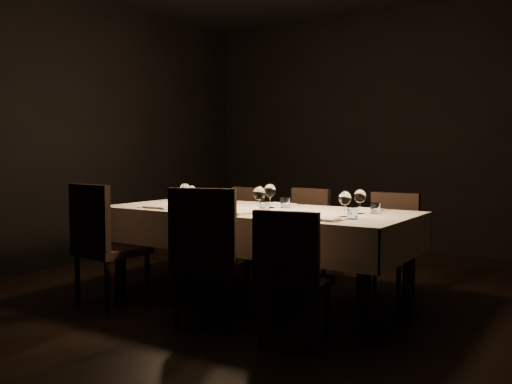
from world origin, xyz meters
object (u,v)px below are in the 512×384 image
Objects in this scene: chair_near_right at (291,271)px; dining_table at (256,218)px; chair_far_center at (304,230)px; chair_far_right at (390,239)px; chair_near_left at (103,240)px; chair_far_left at (241,226)px; chair_near_center at (208,251)px.

dining_table is at bearing -56.07° from chair_near_right.
chair_far_center is 1.00× the size of chair_far_right.
chair_near_right is 0.99× the size of chair_far_center.
chair_near_left reaches higher than chair_far_center.
dining_table is 2.87× the size of chair_far_center.
chair_far_center is (-0.78, 1.63, 0.01)m from chair_near_right.
chair_far_right is (1.79, 1.54, -0.05)m from chair_near_left.
chair_near_left is 1.61m from chair_far_left.
chair_near_left is at bearing -137.69° from chair_far_right.
chair_near_left is 0.99× the size of chair_near_center.
chair_near_center is at bearing -52.80° from chair_far_left.
chair_far_center is at bearing -104.39° from chair_near_center.
chair_far_left is at bearing -92.55° from chair_near_left.
chair_near_center reaches higher than chair_far_right.
chair_far_center reaches higher than chair_near_right.
chair_far_center is at bearing -75.14° from chair_near_right.
chair_far_center reaches higher than chair_far_right.
chair_far_left is at bearing -167.61° from chair_far_center.
chair_near_left reaches higher than chair_near_right.
dining_table is at bearing -38.76° from chair_far_left.
chair_far_center reaches higher than chair_far_left.
dining_table is at bearing -133.65° from chair_near_left.
chair_far_right reaches higher than dining_table.
chair_near_right is at bearing -92.19° from chair_far_right.
dining_table is at bearing -138.20° from chair_far_right.
dining_table is 1.11m from chair_near_right.
chair_near_center is at bearing -12.80° from chair_near_right.
chair_near_right is 2.15m from chair_far_left.
chair_near_left is 1.02m from chair_near_center.
chair_near_left is at bearing -138.88° from dining_table.
chair_near_left is at bearing -111.16° from chair_far_center.
chair_near_center is 1.68m from chair_far_right.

